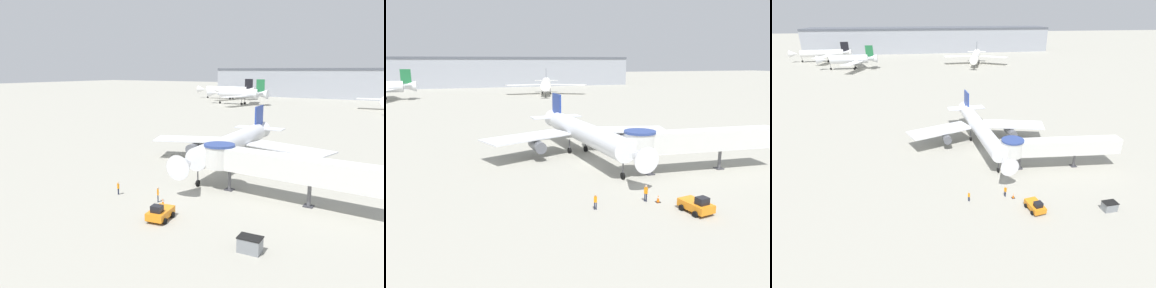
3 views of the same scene
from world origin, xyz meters
TOP-DOWN VIEW (x-y plane):
  - ground_plane at (0.00, 0.00)m, footprint 800.00×800.00m
  - main_airplane at (0.26, 4.67)m, footprint 31.42×33.87m
  - jet_bridge at (11.35, -7.88)m, footprint 22.17×4.71m
  - pushback_tug_orange at (3.58, -20.21)m, footprint 2.58×3.65m
  - service_container_gray at (14.37, -21.86)m, footprint 2.17×1.57m
  - traffic_cone_starboard_wing at (12.66, 1.60)m, footprint 0.45×0.45m
  - traffic_cone_near_nose at (1.35, -16.65)m, footprint 0.50×0.50m
  - ground_crew_marshaller at (-5.70, -16.44)m, footprint 0.36×0.29m
  - ground_crew_wing_walker at (0.20, -16.03)m, footprint 0.37×0.40m
  - background_jet_green_tail at (-45.08, 106.49)m, footprint 29.03×33.71m
  - background_jet_gray_tail at (19.61, 110.20)m, footprint 34.86×32.81m
  - background_jet_black_tail at (-64.98, 134.62)m, footprint 33.74×35.12m
  - terminal_building at (-1.75, 175.00)m, footprint 168.22×25.77m

SIDE VIEW (x-z plane):
  - ground_plane at x=0.00m, z-range 0.00..0.00m
  - traffic_cone_starboard_wing at x=12.66m, z-range -0.02..0.72m
  - traffic_cone_near_nose at x=1.35m, z-range -0.02..0.81m
  - service_container_gray at x=14.37m, z-range 0.00..1.37m
  - pushback_tug_orange at x=3.58m, z-range -0.14..1.65m
  - ground_crew_marshaller at x=-5.70m, z-range 0.13..1.75m
  - ground_crew_wing_walker at x=0.20m, z-range 0.14..1.97m
  - main_airplane at x=0.26m, z-range -0.65..8.07m
  - jet_bridge at x=11.35m, z-range 1.29..7.23m
  - background_jet_black_tail at x=-64.98m, z-range -0.67..10.21m
  - background_jet_gray_tail at x=19.61m, z-range -0.69..10.41m
  - background_jet_green_tail at x=-45.08m, z-range -0.72..10.73m
  - terminal_building at x=-1.75m, z-range 0.01..16.55m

